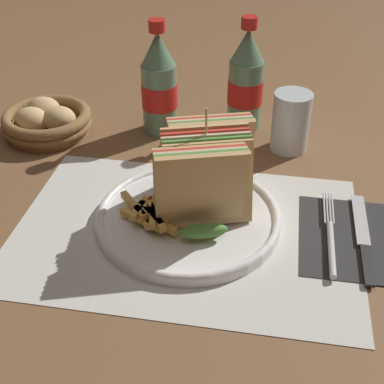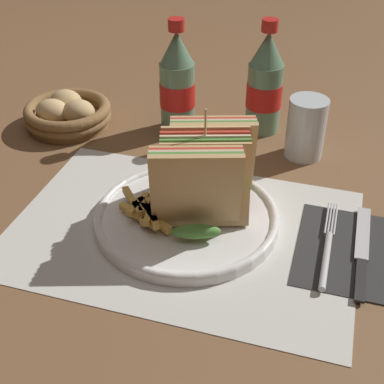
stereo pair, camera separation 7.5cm
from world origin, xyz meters
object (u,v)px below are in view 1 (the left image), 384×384
object	(u,v)px
coke_bottle_far	(246,82)
club_sandwich	(205,173)
plate_main	(190,217)
fork	(331,240)
coke_bottle_near	(159,86)
glass_near	(290,125)
knife	(363,238)
bread_basket	(47,121)

from	to	relation	value
coke_bottle_far	club_sandwich	bearing A→B (deg)	-95.93
plate_main	fork	bearing A→B (deg)	-4.20
coke_bottle_far	coke_bottle_near	bearing A→B (deg)	-164.40
fork	glass_near	distance (m)	0.26
coke_bottle_near	coke_bottle_far	world-z (taller)	same
club_sandwich	knife	bearing A→B (deg)	-4.52
bread_basket	coke_bottle_near	bearing A→B (deg)	13.37
knife	glass_near	world-z (taller)	glass_near
fork	glass_near	size ratio (longest dim) A/B	1.75
plate_main	coke_bottle_far	xyz separation A→B (m)	(0.05, 0.30, 0.08)
coke_bottle_far	knife	bearing A→B (deg)	-57.84
plate_main	coke_bottle_far	bearing A→B (deg)	80.99
plate_main	coke_bottle_near	bearing A→B (deg)	110.81
knife	coke_bottle_far	bearing A→B (deg)	121.88
plate_main	bread_basket	distance (m)	0.37
fork	coke_bottle_far	distance (m)	0.36
glass_near	bread_basket	distance (m)	0.43
glass_near	knife	bearing A→B (deg)	-65.50
plate_main	knife	world-z (taller)	plate_main
plate_main	club_sandwich	world-z (taller)	club_sandwich
coke_bottle_far	glass_near	world-z (taller)	coke_bottle_far
fork	coke_bottle_near	size ratio (longest dim) A/B	0.89
plate_main	club_sandwich	distance (m)	0.07
club_sandwich	glass_near	bearing A→B (deg)	62.18
fork	coke_bottle_near	distance (m)	0.41
plate_main	bread_basket	size ratio (longest dim) A/B	1.65
knife	coke_bottle_near	distance (m)	0.44
bread_basket	fork	bearing A→B (deg)	-24.98
coke_bottle_far	glass_near	distance (m)	0.12
fork	knife	xyz separation A→B (m)	(0.04, 0.02, -0.00)
coke_bottle_near	coke_bottle_far	distance (m)	0.15
plate_main	bread_basket	bearing A→B (deg)	144.17
club_sandwich	knife	size ratio (longest dim) A/B	0.97
coke_bottle_near	bread_basket	bearing A→B (deg)	-166.63
fork	plate_main	bearing A→B (deg)	175.52
plate_main	coke_bottle_far	size ratio (longest dim) A/B	1.29
plate_main	coke_bottle_near	distance (m)	0.29
fork	knife	size ratio (longest dim) A/B	0.95
coke_bottle_near	coke_bottle_far	xyz separation A→B (m)	(0.15, 0.04, 0.00)
fork	glass_near	bearing A→B (deg)	103.80
fork	bread_basket	distance (m)	0.54
glass_near	fork	bearing A→B (deg)	-75.92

